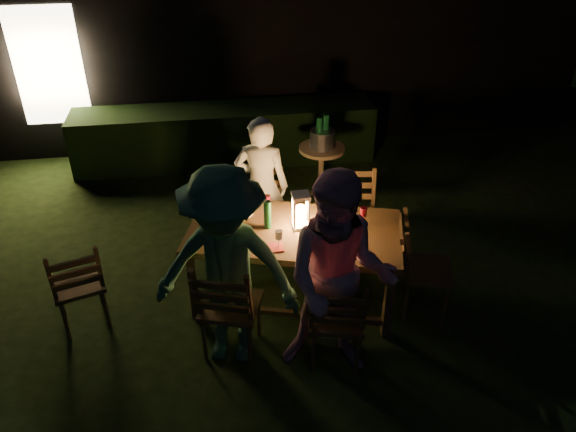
{
  "coord_description": "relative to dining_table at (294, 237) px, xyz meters",
  "views": [
    {
      "loc": [
        -0.7,
        -3.67,
        3.67
      ],
      "look_at": [
        -0.03,
        0.84,
        0.81
      ],
      "focal_mm": 35.0,
      "sensor_mm": 36.0,
      "label": 1
    }
  ],
  "objects": [
    {
      "name": "garden_envelope",
      "position": [
        -0.0,
        5.57,
        0.85
      ],
      "size": [
        40.0,
        40.0,
        3.2
      ],
      "color": "black",
      "rests_on": "ground"
    },
    {
      "name": "dining_table",
      "position": [
        0.0,
        0.0,
        0.0
      ],
      "size": [
        2.14,
        1.47,
        0.81
      ],
      "rotation": [
        0.0,
        0.0,
        -0.28
      ],
      "color": "#55381C",
      "rests_on": "ground"
    },
    {
      "name": "chair_near_left",
      "position": [
        -0.65,
        -0.62,
        -0.41
      ],
      "size": [
        0.62,
        0.64,
        1.08
      ],
      "rotation": [
        0.0,
        0.0,
        -0.32
      ],
      "color": "#55381C",
      "rests_on": "ground"
    },
    {
      "name": "chair_near_right",
      "position": [
        0.22,
        -0.87,
        -0.43
      ],
      "size": [
        0.55,
        0.57,
        1.01
      ],
      "rotation": [
        0.0,
        0.0,
        -0.23
      ],
      "color": "#55381C",
      "rests_on": "ground"
    },
    {
      "name": "chair_far_left",
      "position": [
        -0.22,
        0.86,
        -0.44
      ],
      "size": [
        0.53,
        0.55,
        0.97
      ],
      "rotation": [
        0.0,
        0.0,
        2.9
      ],
      "color": "#55381C",
      "rests_on": "ground"
    },
    {
      "name": "chair_far_right",
      "position": [
        0.74,
        0.59,
        -0.43
      ],
      "size": [
        0.52,
        0.54,
        1.01
      ],
      "rotation": [
        0.0,
        0.0,
        2.99
      ],
      "color": "#55381C",
      "rests_on": "ground"
    },
    {
      "name": "chair_end",
      "position": [
        1.18,
        -0.34,
        -0.42
      ],
      "size": [
        0.6,
        0.58,
        1.03
      ],
      "rotation": [
        0.0,
        0.0,
        -1.85
      ],
      "color": "#55381C",
      "rests_on": "ground"
    },
    {
      "name": "chair_spare",
      "position": [
        -1.99,
        -0.07,
        -0.43
      ],
      "size": [
        0.56,
        0.58,
        0.98
      ],
      "rotation": [
        0.0,
        0.0,
        0.3
      ],
      "color": "#55381C",
      "rests_on": "ground"
    },
    {
      "name": "person_house_side",
      "position": [
        -0.21,
        0.91,
        0.05
      ],
      "size": [
        0.65,
        0.52,
        1.56
      ],
      "primitive_type": "imported",
      "rotation": [
        0.0,
        0.0,
        2.86
      ],
      "color": "white",
      "rests_on": "ground"
    },
    {
      "name": "person_opp_right",
      "position": [
        0.21,
        -0.91,
        0.19
      ],
      "size": [
        1.06,
        0.92,
        1.85
      ],
      "primitive_type": "imported",
      "rotation": [
        0.0,
        0.0,
        -0.28
      ],
      "color": "#CC8C9D",
      "rests_on": "ground"
    },
    {
      "name": "person_opp_left",
      "position": [
        -0.66,
        -0.66,
        0.19
      ],
      "size": [
        1.33,
        0.98,
        1.84
      ],
      "primitive_type": "imported",
      "rotation": [
        0.0,
        0.0,
        -0.28
      ],
      "color": "#376F48",
      "rests_on": "ground"
    },
    {
      "name": "lantern",
      "position": [
        0.06,
        0.03,
        0.24
      ],
      "size": [
        0.16,
        0.16,
        0.35
      ],
      "color": "white",
      "rests_on": "dining_table"
    },
    {
      "name": "plate_far_left",
      "position": [
        -0.47,
        0.36,
        0.09
      ],
      "size": [
        0.25,
        0.25,
        0.01
      ],
      "primitive_type": "cylinder",
      "color": "white",
      "rests_on": "dining_table"
    },
    {
      "name": "plate_near_left",
      "position": [
        -0.59,
        -0.06,
        0.09
      ],
      "size": [
        0.25,
        0.25,
        0.01
      ],
      "primitive_type": "cylinder",
      "color": "white",
      "rests_on": "dining_table"
    },
    {
      "name": "plate_far_right",
      "position": [
        0.49,
        0.09,
        0.09
      ],
      "size": [
        0.25,
        0.25,
        0.01
      ],
      "primitive_type": "cylinder",
      "color": "white",
      "rests_on": "dining_table"
    },
    {
      "name": "plate_near_right",
      "position": [
        0.37,
        -0.34,
        0.09
      ],
      "size": [
        0.25,
        0.25,
        0.01
      ],
      "primitive_type": "cylinder",
      "color": "white",
      "rests_on": "dining_table"
    },
    {
      "name": "wineglass_a",
      "position": [
        -0.21,
        0.35,
        0.17
      ],
      "size": [
        0.06,
        0.06,
        0.18
      ],
      "primitive_type": null,
      "color": "#59070F",
      "rests_on": "dining_table"
    },
    {
      "name": "wineglass_b",
      "position": [
        -0.73,
        0.08,
        0.17
      ],
      "size": [
        0.06,
        0.06,
        0.18
      ],
      "primitive_type": null,
      "color": "#59070F",
      "rests_on": "dining_table"
    },
    {
      "name": "wineglass_c",
      "position": [
        0.21,
        -0.35,
        0.17
      ],
      "size": [
        0.06,
        0.06,
        0.18
      ],
      "primitive_type": null,
      "color": "#59070F",
      "rests_on": "dining_table"
    },
    {
      "name": "wineglass_d",
      "position": [
        0.65,
        0.0,
        0.17
      ],
      "size": [
        0.06,
        0.06,
        0.18
      ],
      "primitive_type": null,
      "color": "#59070F",
      "rests_on": "dining_table"
    },
    {
      "name": "wineglass_e",
      "position": [
        -0.18,
        -0.26,
        0.17
      ],
      "size": [
        0.06,
        0.06,
        0.18
      ],
      "primitive_type": null,
      "color": "silver",
      "rests_on": "dining_table"
    },
    {
      "name": "bottle_table",
      "position": [
        -0.24,
        0.07,
        0.22
      ],
      "size": [
        0.07,
        0.07,
        0.28
      ],
      "primitive_type": "cylinder",
      "color": "#0F471E",
      "rests_on": "dining_table"
    },
    {
      "name": "napkin_left",
      "position": [
        -0.23,
        -0.27,
        0.09
      ],
      "size": [
        0.18,
        0.14,
        0.01
      ],
      "primitive_type": "cube",
      "color": "red",
      "rests_on": "dining_table"
    },
    {
      "name": "napkin_right",
      "position": [
        0.45,
        -0.44,
        0.09
      ],
      "size": [
        0.18,
        0.14,
        0.01
      ],
      "primitive_type": "cube",
      "color": "red",
      "rests_on": "dining_table"
    },
    {
      "name": "phone",
      "position": [
        -0.68,
        -0.12,
        0.08
      ],
      "size": [
        0.14,
        0.07,
        0.01
      ],
      "primitive_type": "cube",
      "color": "black",
      "rests_on": "dining_table"
    },
    {
      "name": "side_table",
      "position": [
        0.63,
        1.82,
        -0.07
      ],
      "size": [
        0.56,
        0.56,
        0.76
      ],
      "color": "olive",
      "rests_on": "ground"
    },
    {
      "name": "ice_bucket",
      "position": [
        0.63,
        1.82,
        0.13
      ],
      "size": [
        0.3,
        0.3,
        0.22
      ],
      "primitive_type": "cylinder",
      "color": "#A5A8AD",
      "rests_on": "side_table"
    },
    {
      "name": "bottle_bucket_a",
      "position": [
        0.58,
        1.78,
        0.18
      ],
      "size": [
        0.07,
        0.07,
        0.32
      ],
      "primitive_type": "cylinder",
      "color": "#0F471E",
      "rests_on": "side_table"
    },
    {
      "name": "bottle_bucket_b",
      "position": [
        0.68,
        1.86,
        0.18
      ],
      "size": [
        0.07,
        0.07,
        0.32
      ],
      "primitive_type": "cylinder",
      "color": "#0F471E",
      "rests_on": "side_table"
    }
  ]
}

